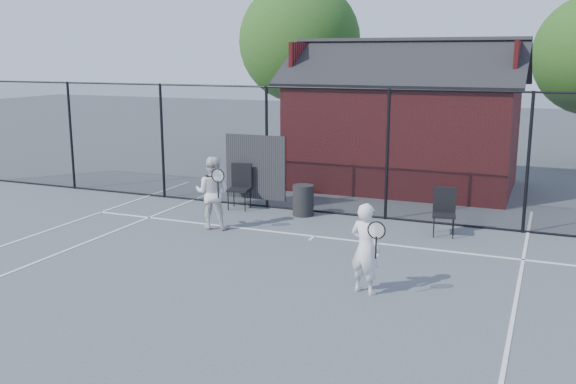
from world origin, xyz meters
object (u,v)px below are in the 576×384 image
at_px(player_front, 365,248).
at_px(player_back, 212,193).
at_px(chair_left, 239,187).
at_px(chair_right, 444,213).
at_px(waste_bin, 303,200).
at_px(clubhouse, 404,130).

distance_m(player_front, player_back, 4.84).
height_order(chair_left, chair_right, chair_left).
bearing_deg(chair_right, chair_left, 164.77).
bearing_deg(waste_bin, player_back, -127.57).
xyz_separation_m(clubhouse, player_back, (-2.79, -6.22, -0.81)).
height_order(clubhouse, chair_left, clubhouse).
relative_size(player_back, chair_right, 1.62).
bearing_deg(player_front, chair_right, 80.87).
height_order(player_front, chair_right, player_front).
distance_m(clubhouse, player_front, 8.88).
bearing_deg(player_front, clubhouse, 98.79).
distance_m(clubhouse, chair_right, 5.40).
bearing_deg(waste_bin, player_front, -57.74).
relative_size(chair_left, chair_right, 1.10).
bearing_deg(player_front, chair_left, 135.56).
bearing_deg(clubhouse, player_back, -114.11).
bearing_deg(chair_right, player_back, -173.99).
distance_m(clubhouse, chair_left, 5.47).
bearing_deg(player_back, chair_right, 15.57).
bearing_deg(waste_bin, chair_right, -8.49).
xyz_separation_m(chair_right, waste_bin, (-3.35, 0.50, -0.13)).
height_order(clubhouse, waste_bin, clubhouse).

